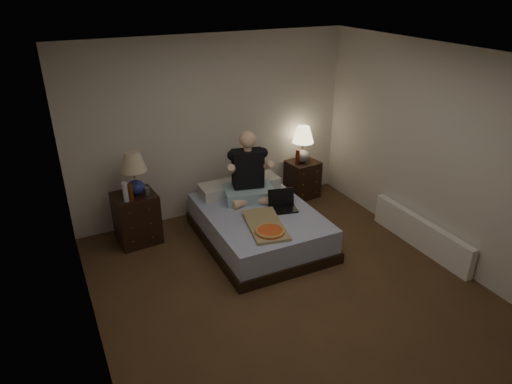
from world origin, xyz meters
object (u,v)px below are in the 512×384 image
lamp_left (134,174)px  soda_can (147,191)px  lamp_right (303,145)px  beer_bottle_right (298,157)px  nightstand_right (302,179)px  laptop (284,202)px  water_bottle (126,192)px  bed (259,226)px  pizza_box (270,232)px  radiator (420,234)px  person (249,167)px  beer_bottle_left (131,192)px  nightstand_left (137,218)px

lamp_left → soda_can: bearing=-35.2°
lamp_right → beer_bottle_right: lamp_right is taller
nightstand_right → laptop: bearing=-138.1°
lamp_right → laptop: bearing=-131.3°
nightstand_right → water_bottle: bearing=-178.8°
bed → lamp_right: size_ratio=3.15×
pizza_box → soda_can: bearing=143.8°
bed → radiator: (1.76, -1.04, -0.02)m
lamp_right → person: (-1.15, -0.53, 0.05)m
beer_bottle_right → laptop: (-0.79, -0.98, -0.13)m
water_bottle → beer_bottle_left: water_bottle is taller
water_bottle → soda_can: size_ratio=2.50×
lamp_right → radiator: size_ratio=0.35×
soda_can → laptop: 1.72m
lamp_right → radiator: (0.58, -1.95, -0.66)m
nightstand_left → person: bearing=-17.5°
soda_can → pizza_box: size_ratio=0.13×
lamp_left → laptop: (1.66, -0.82, -0.39)m
beer_bottle_left → person: size_ratio=0.25×
soda_can → person: person is taller
beer_bottle_right → pizza_box: beer_bottle_right is taller
radiator → lamp_left: bearing=150.9°
water_bottle → pizza_box: 1.81m
water_bottle → beer_bottle_right: bearing=6.7°
nightstand_left → person: person is taller
nightstand_right → radiator: nightstand_right is taller
radiator → bed: bearing=149.5°
water_bottle → laptop: size_ratio=0.74×
nightstand_right → water_bottle: (-2.73, -0.35, 0.51)m
bed → pizza_box: size_ratio=2.32×
person → radiator: (1.73, -1.42, -0.71)m
beer_bottle_left → beer_bottle_right: (2.55, 0.32, -0.09)m
bed → nightstand_left: bearing=153.8°
beer_bottle_right → pizza_box: size_ratio=0.30×
radiator → nightstand_right: bearing=106.0°
soda_can → person: 1.33m
soda_can → person: size_ratio=0.11×
bed → pizza_box: 0.65m
lamp_left → pizza_box: (1.22, -1.28, -0.47)m
laptop → beer_bottle_right: bearing=63.9°
person → bed: bearing=-82.3°
beer_bottle_left → soda_can: bearing=21.9°
lamp_left → pizza_box: bearing=-46.5°
bed → beer_bottle_left: beer_bottle_left is taller
lamp_left → soda_can: lamp_left is taller
water_bottle → beer_bottle_left: size_ratio=1.09×
bed → pizza_box: bearing=-104.3°
bed → nightstand_left: nightstand_left is taller
nightstand_right → beer_bottle_left: beer_bottle_left is taller
lamp_left → laptop: 1.89m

